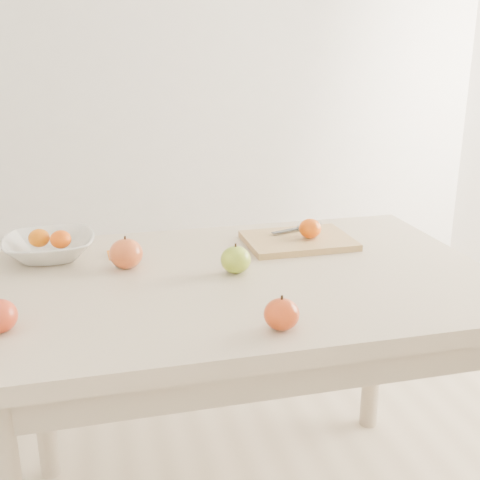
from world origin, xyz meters
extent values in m
plane|color=white|center=(0.00, 1.75, 1.35)|extent=(3.50, 0.00, 3.50)
cube|color=#C4B494|center=(0.00, 0.00, 0.73)|extent=(1.20, 0.80, 0.04)
cylinder|color=#BCAA8E|center=(-0.54, 0.34, 0.35)|extent=(0.06, 0.06, 0.71)
cylinder|color=#BCAA8E|center=(0.54, 0.34, 0.35)|extent=(0.06, 0.06, 0.71)
cube|color=tan|center=(0.20, 0.19, 0.76)|extent=(0.29, 0.22, 0.02)
ellipsoid|color=#CE4F07|center=(0.23, 0.18, 0.80)|extent=(0.06, 0.06, 0.05)
imported|color=silver|center=(-0.47, 0.23, 0.78)|extent=(0.23, 0.23, 0.06)
ellipsoid|color=#D26707|center=(-0.49, 0.24, 0.80)|extent=(0.05, 0.05, 0.05)
ellipsoid|color=#D84807|center=(-0.44, 0.22, 0.80)|extent=(0.05, 0.05, 0.05)
cube|color=orange|center=(-0.29, 0.20, 0.75)|extent=(0.06, 0.05, 0.01)
cube|color=#CC440E|center=(-0.26, 0.20, 0.75)|extent=(0.05, 0.04, 0.01)
cube|color=white|center=(0.26, 0.26, 0.78)|extent=(0.08, 0.04, 0.01)
cube|color=#35393D|center=(0.18, 0.24, 0.78)|extent=(0.10, 0.05, 0.00)
ellipsoid|color=#719817|center=(-0.02, 0.01, 0.78)|extent=(0.07, 0.07, 0.07)
ellipsoid|color=maroon|center=(-0.28, 0.11, 0.79)|extent=(0.08, 0.08, 0.08)
ellipsoid|color=#8C0D04|center=(-0.01, -0.31, 0.78)|extent=(0.07, 0.07, 0.06)
camera|label=1|loc=(-0.34, -1.32, 1.28)|focal=45.00mm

